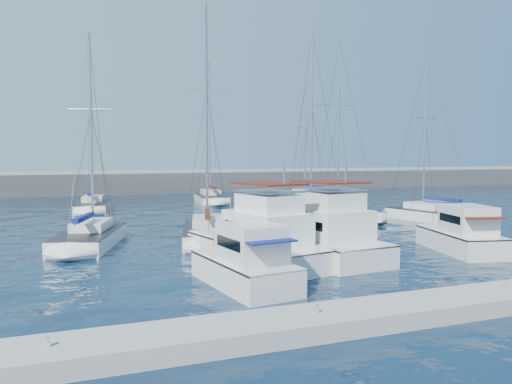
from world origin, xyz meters
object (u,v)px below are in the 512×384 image
object	(u,v)px
sailboat_mid_d	(342,212)
motor_yacht_stbd_inner	(320,237)
motor_yacht_stbd_outer	(462,236)
sailboat_back_b	(211,198)
sailboat_mid_a	(90,238)
sailboat_back_a	(93,206)
sailboat_mid_b	(207,233)
sailboat_mid_e	(430,215)
sailboat_mid_c	(315,228)
motor_yacht_port_inner	(259,242)
sailboat_back_c	(308,198)
motor_yacht_port_outer	(247,265)

from	to	relation	value
sailboat_mid_d	motor_yacht_stbd_inner	bearing A→B (deg)	-124.42
motor_yacht_stbd_outer	sailboat_back_b	distance (m)	35.51
sailboat_mid_a	sailboat_mid_d	distance (m)	23.35
motor_yacht_stbd_inner	sailboat_back_a	size ratio (longest dim) A/B	0.60
sailboat_mid_b	sailboat_mid_e	xyz separation A→B (m)	(20.83, 3.05, -0.02)
sailboat_back_b	sailboat_mid_b	bearing A→B (deg)	-99.51
sailboat_mid_c	sailboat_back_a	bearing A→B (deg)	120.47
motor_yacht_stbd_inner	sailboat_mid_c	xyz separation A→B (m)	(3.07, 6.49, -0.59)
sailboat_back_a	motor_yacht_port_inner	bearing A→B (deg)	-69.04
sailboat_mid_b	sailboat_mid_d	world-z (taller)	sailboat_mid_d
motor_yacht_port_inner	motor_yacht_stbd_inner	distance (m)	3.83
sailboat_mid_c	sailboat_back_c	xyz separation A→B (m)	(11.28, 23.46, -0.02)
sailboat_mid_c	sailboat_back_a	size ratio (longest dim) A/B	0.89
motor_yacht_port_inner	sailboat_back_a	xyz separation A→B (m)	(-7.01, 29.00, -0.59)
motor_yacht_stbd_outer	sailboat_back_c	bearing A→B (deg)	92.89
sailboat_back_b	motor_yacht_stbd_outer	bearing A→B (deg)	-74.60
sailboat_back_a	sailboat_back_b	xyz separation A→B (m)	(13.78, 4.64, 0.00)
motor_yacht_port_inner	sailboat_mid_b	bearing A→B (deg)	82.53
sailboat_mid_e	sailboat_back_c	size ratio (longest dim) A/B	0.99
sailboat_back_a	sailboat_back_b	distance (m)	14.55
sailboat_mid_e	sailboat_back_b	size ratio (longest dim) A/B	0.82
motor_yacht_port_outer	sailboat_mid_b	bearing A→B (deg)	74.82
motor_yacht_port_outer	sailboat_back_c	distance (m)	40.17
motor_yacht_port_inner	sailboat_back_b	distance (m)	34.32
sailboat_mid_a	sailboat_back_b	size ratio (longest dim) A/B	0.79
motor_yacht_port_outer	motor_yacht_stbd_inner	bearing A→B (deg)	29.71
motor_yacht_port_outer	sailboat_mid_d	xyz separation A→B (m)	(16.42, 19.84, -0.41)
sailboat_mid_a	sailboat_mid_b	bearing A→B (deg)	10.52
sailboat_back_a	sailboat_mid_b	bearing A→B (deg)	-66.03
sailboat_mid_a	sailboat_back_c	size ratio (longest dim) A/B	0.95
sailboat_mid_b	sailboat_back_c	world-z (taller)	sailboat_mid_b
motor_yacht_port_outer	sailboat_back_a	bearing A→B (deg)	90.27
motor_yacht_stbd_inner	sailboat_mid_d	size ratio (longest dim) A/B	0.60
sailboat_mid_b	motor_yacht_port_outer	bearing A→B (deg)	-82.62
motor_yacht_port_inner	sailboat_back_c	size ratio (longest dim) A/B	0.68
sailboat_mid_b	sailboat_back_a	world-z (taller)	sailboat_back_a
sailboat_mid_a	sailboat_mid_b	size ratio (longest dim) A/B	0.85
sailboat_back_a	sailboat_mid_c	bearing A→B (deg)	-50.52
sailboat_back_a	motor_yacht_stbd_inner	bearing A→B (deg)	-61.92
sailboat_mid_b	sailboat_back_b	xyz separation A→B (m)	(7.46, 25.86, 0.01)
motor_yacht_port_inner	motor_yacht_stbd_inner	bearing A→B (deg)	-7.04
sailboat_back_b	sailboat_mid_d	bearing A→B (deg)	-61.11
motor_yacht_stbd_outer	motor_yacht_port_outer	bearing A→B (deg)	-155.38
sailboat_mid_a	sailboat_back_a	size ratio (longest dim) A/B	0.83
motor_yacht_stbd_outer	sailboat_mid_b	xyz separation A→B (m)	(-12.90, 9.23, -0.41)
sailboat_mid_e	sailboat_back_b	world-z (taller)	sailboat_back_b
motor_yacht_port_outer	sailboat_mid_a	bearing A→B (deg)	106.60
motor_yacht_stbd_inner	sailboat_mid_c	size ratio (longest dim) A/B	0.68
motor_yacht_port_outer	motor_yacht_stbd_outer	distance (m)	14.72
sailboat_mid_b	sailboat_back_a	distance (m)	22.14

